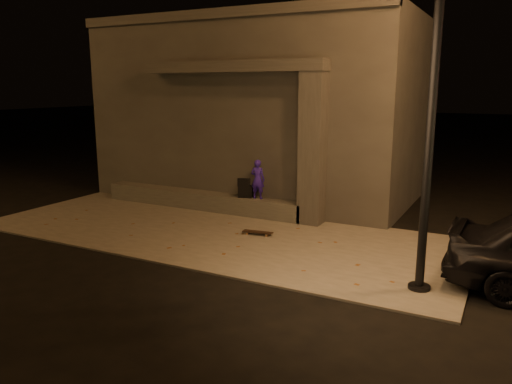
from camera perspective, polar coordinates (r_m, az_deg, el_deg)
The scene contains 10 objects.
ground at distance 9.97m, azimuth -11.10°, elevation -7.58°, with size 120.00×120.00×0.00m, color black.
sidewalk at distance 11.50m, azimuth -4.87°, elevation -4.62°, with size 11.00×4.40×0.04m, color #625E57.
building at distance 15.44m, azimuth 0.85°, elevation 9.42°, with size 9.00×5.10×5.22m.
ledge at distance 13.65m, azimuth -6.27°, elevation -0.93°, with size 6.00×0.55×0.45m, color #4A4743.
column at distance 11.91m, azimuth 6.51°, elevation 4.87°, with size 0.55×0.55×3.60m, color #3B3735.
canopy at distance 12.83m, azimuth -2.68°, elevation 14.12°, with size 5.00×0.70×0.28m, color #3B3735.
skateboarder at distance 12.64m, azimuth 0.20°, elevation 1.48°, with size 0.37×0.24×1.01m, color #321BAF.
backpack at distance 12.86m, azimuth -1.19°, elevation 0.17°, with size 0.42×0.34×0.51m.
skateboard at distance 11.19m, azimuth 0.20°, elevation -4.61°, with size 0.71×0.26×0.08m.
street_lamp_0 at distance 8.18m, azimuth 19.99°, elevation 16.30°, with size 0.36×0.36×7.06m.
Camera 1 is at (5.96, -7.28, 3.30)m, focal length 35.00 mm.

